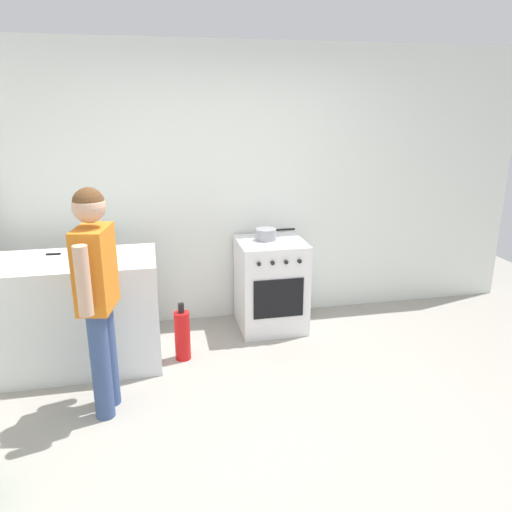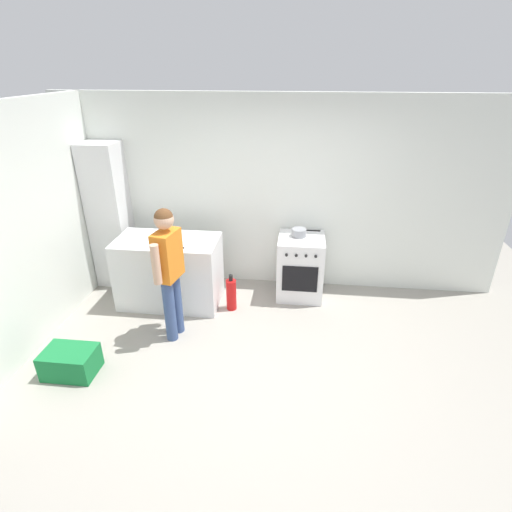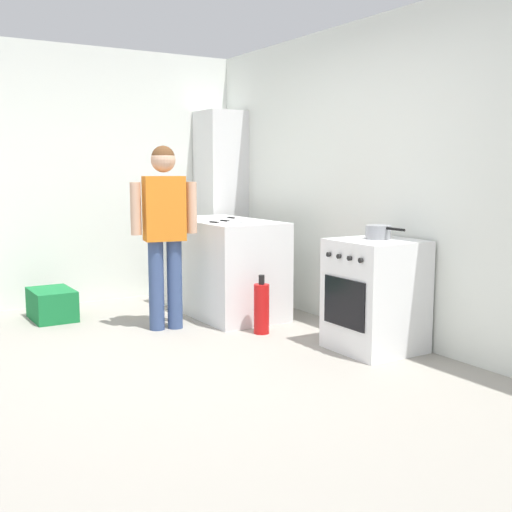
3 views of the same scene
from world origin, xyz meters
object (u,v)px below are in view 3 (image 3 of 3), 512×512
object	(u,v)px
oven_left	(375,295)
knife_carving	(231,221)
pot	(378,232)
recycling_crate_lower	(52,304)
knife_bread	(226,217)
fire_extinguisher	(262,308)
person	(164,222)
knife_paring	(216,222)
larder_cabinet	(221,203)

from	to	relation	value
oven_left	knife_carving	xyz separation A→B (m)	(-1.46, -0.43, 0.48)
pot	recycling_crate_lower	world-z (taller)	pot
knife_bread	recycling_crate_lower	size ratio (longest dim) A/B	0.68
fire_extinguisher	person	bearing A→B (deg)	-132.23
knife_bread	knife_carving	xyz separation A→B (m)	(0.49, -0.22, 0.00)
oven_left	knife_paring	distance (m)	1.62
pot	oven_left	bearing A→B (deg)	-52.55
knife_carving	pot	bearing A→B (deg)	18.55
knife_carving	fire_extinguisher	world-z (taller)	knife_carving
knife_carving	fire_extinguisher	xyz separation A→B (m)	(0.59, -0.04, -0.69)
knife_carving	recycling_crate_lower	distance (m)	1.82
knife_paring	person	bearing A→B (deg)	-90.99
pot	fire_extinguisher	xyz separation A→B (m)	(-0.83, -0.52, -0.69)
knife_carving	larder_cabinet	xyz separation A→B (m)	(-1.19, 0.54, 0.10)
knife_bread	person	xyz separation A→B (m)	(0.52, -0.89, 0.03)
pot	larder_cabinet	world-z (taller)	larder_cabinet
larder_cabinet	oven_left	bearing A→B (deg)	-2.20
oven_left	knife_paring	xyz separation A→B (m)	(-1.43, -0.60, 0.48)
oven_left	fire_extinguisher	distance (m)	1.01
pot	person	world-z (taller)	person
pot	larder_cabinet	size ratio (longest dim) A/B	0.19
person	recycling_crate_lower	bearing A→B (deg)	-139.24
recycling_crate_lower	larder_cabinet	world-z (taller)	larder_cabinet
person	fire_extinguisher	world-z (taller)	person
pot	recycling_crate_lower	xyz separation A→B (m)	(-2.28, -1.90, -0.76)
knife_bread	person	distance (m)	1.03
recycling_crate_lower	knife_bread	bearing A→B (deg)	77.73
knife_paring	larder_cabinet	world-z (taller)	larder_cabinet
knife_bread	fire_extinguisher	distance (m)	1.31
oven_left	fire_extinguisher	bearing A→B (deg)	-151.22
fire_extinguisher	larder_cabinet	size ratio (longest dim) A/B	0.25
oven_left	knife_bread	size ratio (longest dim) A/B	2.42
knife_paring	larder_cabinet	size ratio (longest dim) A/B	0.11
knife_bread	knife_carving	size ratio (longest dim) A/B	1.06
oven_left	fire_extinguisher	size ratio (longest dim) A/B	1.70
knife_paring	fire_extinguisher	world-z (taller)	knife_paring
person	larder_cabinet	size ratio (longest dim) A/B	0.79
pot	knife_carving	bearing A→B (deg)	-161.45
fire_extinguisher	recycling_crate_lower	bearing A→B (deg)	-136.29
knife_paring	larder_cabinet	bearing A→B (deg)	149.99
oven_left	knife_carving	distance (m)	1.60
larder_cabinet	fire_extinguisher	bearing A→B (deg)	-18.05
oven_left	fire_extinguisher	world-z (taller)	oven_left
knife_carving	recycling_crate_lower	bearing A→B (deg)	-120.79
knife_carving	recycling_crate_lower	size ratio (longest dim) A/B	0.64
pot	knife_paring	xyz separation A→B (m)	(-1.39, -0.65, 0.00)
oven_left	fire_extinguisher	xyz separation A→B (m)	(-0.87, -0.48, -0.21)
oven_left	knife_carving	bearing A→B (deg)	-163.52
oven_left	recycling_crate_lower	bearing A→B (deg)	-141.24
recycling_crate_lower	pot	bearing A→B (deg)	39.88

